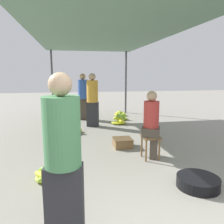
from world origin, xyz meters
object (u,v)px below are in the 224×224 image
at_px(vendor_seated, 152,124).
at_px(stool, 150,141).
at_px(banana_pile_left_2, 59,120).
at_px(basin_black, 198,182).
at_px(banana_pile_right_1, 121,118).
at_px(banana_pile_right_0, 119,121).
at_px(banana_pile_left_1, 73,129).
at_px(crate_near, 123,143).
at_px(vendor_foreground, 63,157).
at_px(banana_pile_right_2, 120,114).
at_px(shopper_walking_far, 92,99).
at_px(banana_pile_left_0, 46,175).
at_px(shopper_walking_mid, 83,96).

bearing_deg(vendor_seated, stool, -155.03).
bearing_deg(vendor_seated, banana_pile_left_2, 118.35).
xyz_separation_m(vendor_seated, basin_black, (0.29, -1.23, -0.64)).
bearing_deg(banana_pile_right_1, banana_pile_right_0, -108.15).
height_order(banana_pile_left_1, banana_pile_right_0, banana_pile_right_0).
xyz_separation_m(vendor_seated, crate_near, (-0.40, 0.79, -0.62)).
distance_m(vendor_foreground, banana_pile_right_2, 6.93).
height_order(banana_pile_right_0, banana_pile_right_2, banana_pile_right_0).
height_order(banana_pile_right_2, shopper_walking_far, shopper_walking_far).
height_order(banana_pile_left_0, banana_pile_right_0, banana_pile_right_0).
xyz_separation_m(vendor_foreground, shopper_walking_far, (0.77, 4.93, 0.01)).
relative_size(basin_black, crate_near, 1.48).
xyz_separation_m(vendor_foreground, stool, (1.63, 1.91, -0.51)).
bearing_deg(banana_pile_left_1, vendor_seated, -55.98).
bearing_deg(stool, banana_pile_left_2, 118.06).
bearing_deg(banana_pile_left_2, crate_near, -61.30).
bearing_deg(banana_pile_left_2, banana_pile_left_0, -89.93).
bearing_deg(banana_pile_right_1, basin_black, -89.67).
xyz_separation_m(banana_pile_left_2, crate_near, (1.59, -2.90, 0.01)).
relative_size(banana_pile_left_0, banana_pile_left_1, 0.83).
distance_m(stool, banana_pile_left_0, 2.08).
distance_m(vendor_seated, shopper_walking_mid, 4.33).
distance_m(basin_black, banana_pile_left_0, 2.35).
distance_m(stool, basin_black, 1.30).
bearing_deg(banana_pile_right_0, vendor_seated, -90.61).
bearing_deg(stool, banana_pile_right_2, 84.62).
xyz_separation_m(vendor_foreground, shopper_walking_mid, (0.53, 6.09, 0.01)).
bearing_deg(banana_pile_right_2, shopper_walking_far, -128.58).
height_order(vendor_foreground, vendor_seated, vendor_foreground).
bearing_deg(banana_pile_left_1, banana_pile_left_0, -98.89).
bearing_deg(crate_near, banana_pile_left_1, 127.33).
distance_m(basin_black, banana_pile_right_1, 5.08).
relative_size(vendor_foreground, shopper_walking_mid, 0.99).
distance_m(banana_pile_left_1, banana_pile_left_2, 1.49).
height_order(banana_pile_left_2, banana_pile_right_1, banana_pile_left_2).
height_order(banana_pile_left_1, banana_pile_right_1, banana_pile_left_1).
bearing_deg(basin_black, banana_pile_left_0, 164.95).
xyz_separation_m(banana_pile_right_0, shopper_walking_mid, (-1.16, 1.01, 0.79)).
bearing_deg(shopper_walking_far, banana_pile_left_0, -106.85).
bearing_deg(vendor_foreground, banana_pile_left_2, 93.48).
distance_m(vendor_foreground, banana_pile_right_1, 6.12).
xyz_separation_m(vendor_seated, banana_pile_right_1, (0.26, 3.84, -0.64)).
bearing_deg(vendor_foreground, banana_pile_right_0, 71.65).
bearing_deg(banana_pile_right_0, shopper_walking_far, -171.02).
height_order(crate_near, shopper_walking_far, shopper_walking_far).
relative_size(stool, banana_pile_right_0, 0.88).
bearing_deg(vendor_foreground, shopper_walking_far, 81.17).
bearing_deg(vendor_seated, crate_near, 117.03).
distance_m(stool, banana_pile_left_2, 4.20).
xyz_separation_m(stool, shopper_walking_mid, (-1.10, 4.19, 0.52)).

